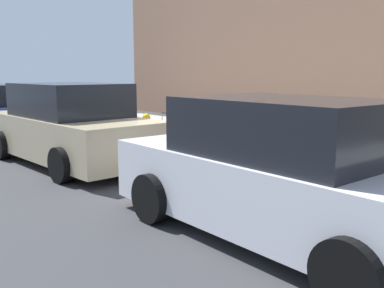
{
  "coord_description": "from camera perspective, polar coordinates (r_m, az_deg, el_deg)",
  "views": [
    {
      "loc": [
        -7.13,
        5.65,
        1.91
      ],
      "look_at": [
        -0.92,
        0.39,
        0.57
      ],
      "focal_mm": 40.71,
      "sensor_mm": 36.0,
      "label": 1
    }
  ],
  "objects": [
    {
      "name": "fire_hydrant",
      "position": [
        11.44,
        -5.99,
        2.29
      ],
      "size": [
        0.39,
        0.21,
        0.72
      ],
      "color": "#D89E0C",
      "rests_on": "sidewalk_curb"
    },
    {
      "name": "bollard_post",
      "position": [
        11.81,
        -8.11,
        2.61
      ],
      "size": [
        0.13,
        0.13,
        0.81
      ],
      "primitive_type": "cylinder",
      "color": "brown",
      "rests_on": "sidewalk_curb"
    },
    {
      "name": "suitcase_red_8",
      "position": [
        10.36,
        -2.01,
        1.07
      ],
      "size": [
        0.49,
        0.24,
        0.8
      ],
      "color": "red",
      "rests_on": "sidewalk_curb"
    },
    {
      "name": "suitcase_black_9",
      "position": [
        10.86,
        -3.39,
        1.35
      ],
      "size": [
        0.4,
        0.26,
        0.8
      ],
      "color": "black",
      "rests_on": "sidewalk_curb"
    },
    {
      "name": "suitcase_teal_4",
      "position": [
        8.92,
        6.42,
        0.39
      ],
      "size": [
        0.42,
        0.24,
        1.11
      ],
      "color": "#0F606B",
      "rests_on": "sidewalk_curb"
    },
    {
      "name": "suitcase_black_2",
      "position": [
        8.22,
        10.97,
        -1.3
      ],
      "size": [
        0.39,
        0.26,
        0.85
      ],
      "color": "black",
      "rests_on": "sidewalk_curb"
    },
    {
      "name": "suitcase_maroon_3",
      "position": [
        8.58,
        8.8,
        -0.09
      ],
      "size": [
        0.38,
        0.2,
        1.03
      ],
      "color": "maroon",
      "rests_on": "sidewalk_curb"
    },
    {
      "name": "suitcase_red_1",
      "position": [
        7.96,
        13.86,
        -1.55
      ],
      "size": [
        0.37,
        0.23,
        0.66
      ],
      "color": "red",
      "rests_on": "sidewalk_curb"
    },
    {
      "name": "suitcase_navy_7",
      "position": [
        9.96,
        -0.08,
        0.92
      ],
      "size": [
        0.36,
        0.22,
        0.88
      ],
      "color": "navy",
      "rests_on": "sidewalk_curb"
    },
    {
      "name": "sidewalk_curb",
      "position": [
        10.99,
        8.41,
        -0.41
      ],
      "size": [
        18.0,
        5.0,
        0.14
      ],
      "primitive_type": "cube",
      "color": "#9E9B93",
      "rests_on": "ground_plane"
    },
    {
      "name": "suitcase_navy_0",
      "position": [
        7.77,
        17.33,
        -2.26
      ],
      "size": [
        0.44,
        0.23,
        0.58
      ],
      "color": "navy",
      "rests_on": "sidewalk_curb"
    },
    {
      "name": "suitcase_silver_5",
      "position": [
        9.26,
        4.02,
        0.42
      ],
      "size": [
        0.39,
        0.27,
        0.74
      ],
      "color": "#9EA0A8",
      "rests_on": "sidewalk_curb"
    },
    {
      "name": "parked_car_white_0",
      "position": [
        5.1,
        11.81,
        -3.87
      ],
      "size": [
        4.53,
        2.04,
        1.63
      ],
      "color": "silver",
      "rests_on": "ground_plane"
    },
    {
      "name": "parked_car_beige_1",
      "position": [
        9.53,
        -15.63,
        2.23
      ],
      "size": [
        4.74,
        2.24,
        1.69
      ],
      "color": "tan",
      "rests_on": "ground_plane"
    },
    {
      "name": "ground_plane",
      "position": [
        9.3,
        -1.85,
        -2.53
      ],
      "size": [
        40.0,
        40.0,
        0.0
      ],
      "primitive_type": "plane",
      "color": "#333335"
    },
    {
      "name": "suitcase_olive_6",
      "position": [
        9.66,
        2.17,
        0.38
      ],
      "size": [
        0.41,
        0.22,
        0.75
      ],
      "color": "#59601E",
      "rests_on": "sidewalk_curb"
    }
  ]
}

